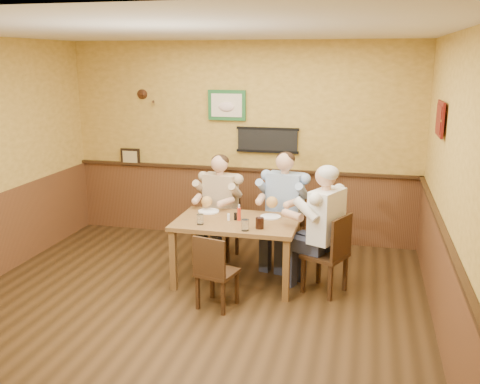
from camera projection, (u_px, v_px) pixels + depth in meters
The scene contains 17 objects.
room at pixel (200, 149), 5.28m from camera, with size 5.02×5.03×2.81m.
dining_table at pixel (237, 228), 6.15m from camera, with size 1.40×0.90×0.75m.
chair_back_left at pixel (221, 226), 6.98m from camera, with size 0.40×0.40×0.86m, color #3B2512, non-canonical shape.
chair_back_right at pixel (284, 228), 6.81m from camera, with size 0.42×0.42×0.90m, color #3B2512, non-canonical shape.
chair_right_end at pixel (325, 253), 5.92m from camera, with size 0.42×0.42×0.91m, color #3B2512, non-canonical shape.
chair_near_side at pixel (217, 270), 5.57m from camera, with size 0.37×0.37×0.81m, color #3B2512, non-canonical shape.
diner_tan_shirt at pixel (221, 212), 6.93m from camera, with size 0.57×0.57×1.23m, color #CCB28C, non-canonical shape.
diner_blue_polo at pixel (285, 214), 6.76m from camera, with size 0.60×0.60×1.29m, color #8EABD5, non-canonical shape.
diner_white_elder at pixel (326, 237), 5.87m from camera, with size 0.60×0.60×1.30m, color white, non-canonical shape.
water_glass_left at pixel (200, 219), 5.97m from camera, with size 0.08×0.08×0.12m, color white.
water_glass_mid at pixel (245, 225), 5.75m from camera, with size 0.08×0.08×0.12m, color white.
cola_tumbler at pixel (260, 223), 5.82m from camera, with size 0.09×0.09×0.12m, color black.
hot_sauce_bottle at pixel (239, 213), 6.10m from camera, with size 0.04×0.04×0.17m, color red.
salt_shaker at pixel (229, 217), 6.11m from camera, with size 0.03×0.03×0.08m, color white.
pepper_shaker at pixel (235, 216), 6.13m from camera, with size 0.03×0.03×0.09m, color black.
plate_far_left at pixel (209, 211), 6.46m from camera, with size 0.25×0.25×0.02m, color white.
plate_far_right at pixel (271, 217), 6.24m from camera, with size 0.24×0.24×0.02m, color silver.
Camera 1 is at (1.75, -4.81, 2.55)m, focal length 40.00 mm.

